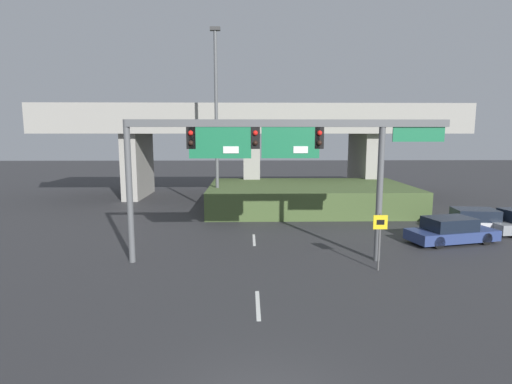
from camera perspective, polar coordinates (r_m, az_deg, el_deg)
The scene contains 8 objects.
lane_markings at distance 22.03m, azimuth -0.28°, elevation -6.85°, with size 0.14×36.02×0.01m.
signal_gantry at distance 17.60m, azimuth 2.50°, elevation 6.25°, with size 14.19×0.44×6.38m.
speed_limit_sign at distance 17.64m, azimuth 17.25°, elevation -5.72°, with size 0.60×0.11×2.45m.
highway_light_pole_near at distance 28.80m, azimuth -5.69°, elevation 10.49°, with size 0.70×0.36×13.01m.
overpass_bridge at distance 36.83m, azimuth -0.66°, elevation 8.21°, with size 36.88×7.82×8.26m.
grass_embankment at distance 31.04m, azimuth 7.53°, elevation -0.69°, with size 15.14×9.05×1.90m.
parked_sedan_near_right at distance 23.72m, azimuth 26.08°, elevation -5.02°, with size 4.95×2.83×1.38m.
parked_sedan_mid_right at distance 27.11m, azimuth 28.97°, elevation -3.65°, with size 4.69×2.33×1.36m.
Camera 1 is at (-0.33, -7.30, 5.76)m, focal length 28.00 mm.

